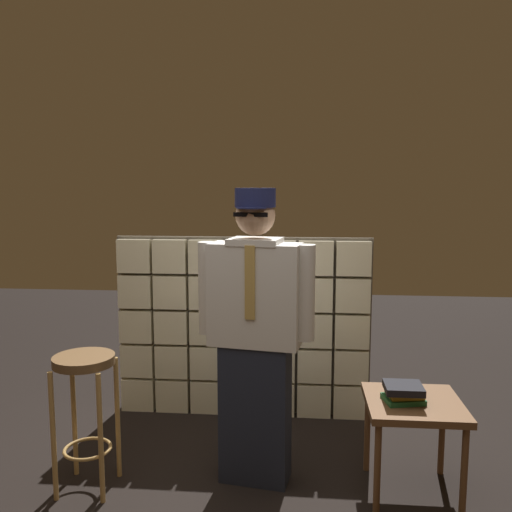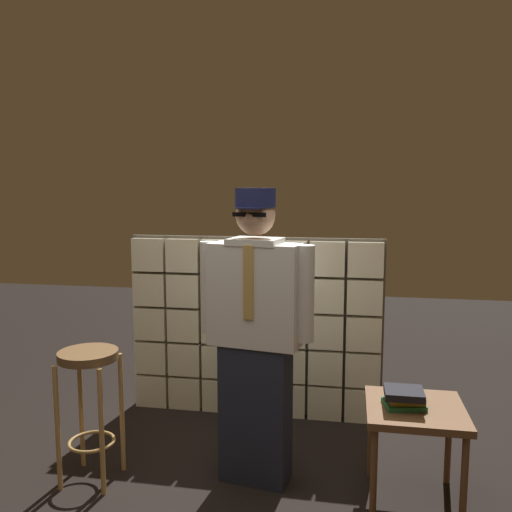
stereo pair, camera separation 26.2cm
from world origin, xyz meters
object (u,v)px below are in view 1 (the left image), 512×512
Objects in this scene: side_table at (413,413)px; book_stack at (404,393)px; standing_person at (255,332)px; bar_stool at (85,390)px.

side_table is 2.32× the size of book_stack.
book_stack reaches higher than side_table.
standing_person reaches higher than bar_stool.
bar_stool is (-0.94, -0.17, -0.31)m from standing_person.
bar_stool is at bearing -177.20° from book_stack.
book_stack is (0.82, -0.09, -0.29)m from standing_person.
standing_person is 3.15× the size of side_table.
bar_stool is 1.77m from book_stack.
standing_person is at bearing 173.92° from book_stack.
side_table is at bearing 5.52° from standing_person.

